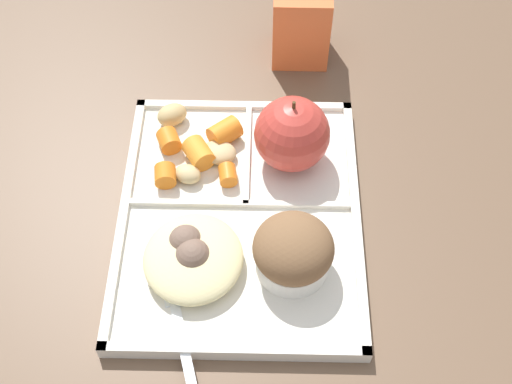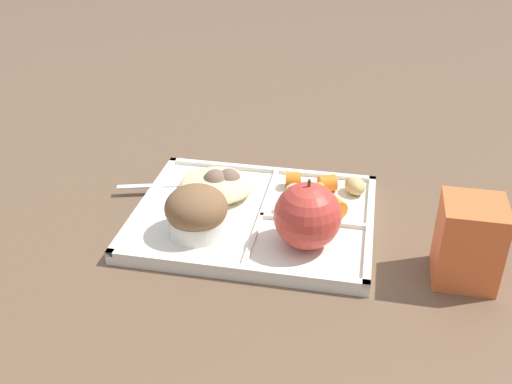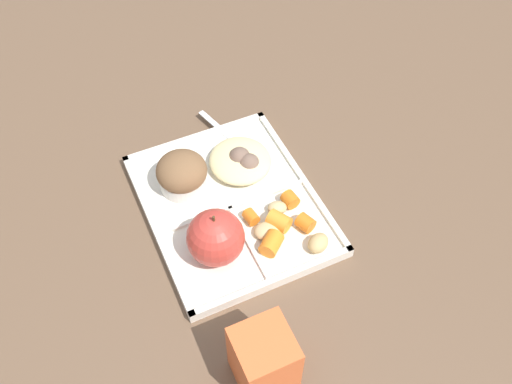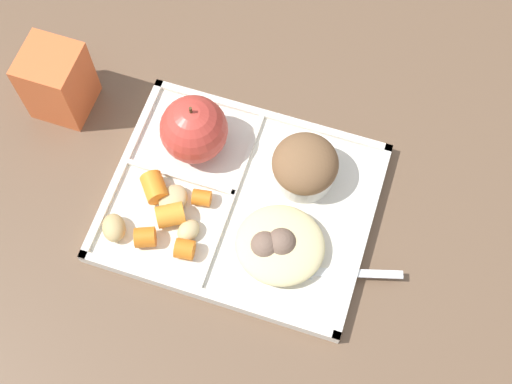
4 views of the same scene
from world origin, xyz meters
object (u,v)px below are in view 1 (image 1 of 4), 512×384
Objects in this scene: milk_carton at (301,22)px; plastic_fork at (178,321)px; lunch_tray at (240,216)px; bran_muffin at (293,252)px; green_apple at (292,134)px.

plastic_fork is at bearing -17.12° from milk_carton.
lunch_tray is 0.09m from bran_muffin.
green_apple is 0.23m from plastic_fork.
lunch_tray is at bearing -14.12° from milk_carton.
lunch_tray is 0.10m from green_apple.
lunch_tray is 2.04× the size of plastic_fork.
green_apple is (-0.08, 0.05, 0.05)m from lunch_tray.
bran_muffin is at bearing -1.94° from milk_carton.
bran_muffin is 0.79× the size of milk_carton.
plastic_fork is at bearing -23.53° from lunch_tray.
milk_carton is (-0.18, 0.01, -0.00)m from green_apple.
green_apple is 0.18m from milk_carton.
plastic_fork is at bearing -60.42° from bran_muffin.
bran_muffin is 0.32m from milk_carton.
milk_carton reaches higher than bran_muffin.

